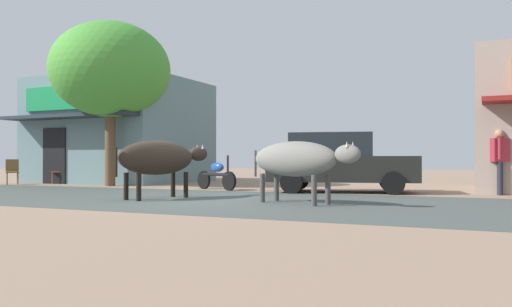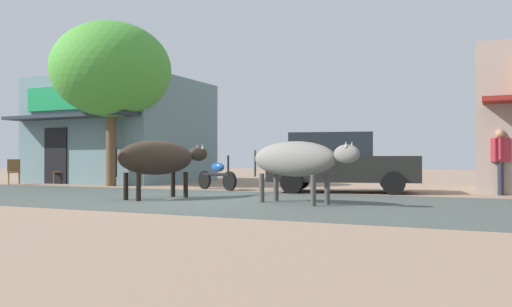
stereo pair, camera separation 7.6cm
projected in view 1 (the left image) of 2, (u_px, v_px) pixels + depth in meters
ground at (193, 199)px, 11.89m from camera, size 80.00×80.00×0.00m
asphalt_road at (193, 199)px, 11.89m from camera, size 72.00×6.16×0.00m
storefront_left_cafe at (121, 132)px, 21.53m from camera, size 6.04×6.14×4.12m
roadside_tree at (110, 70)px, 17.93m from camera, size 4.11×4.11×5.66m
parked_hatchback_car at (339, 162)px, 14.47m from camera, size 4.34×2.59×1.64m
parked_motorcycle at (217, 175)px, 15.58m from camera, size 1.67×0.76×1.03m
cow_near_brown at (159, 158)px, 12.03m from camera, size 1.24×2.64×1.35m
cow_far_dark at (297, 159)px, 10.66m from camera, size 2.64×1.30×1.28m
pedestrian_by_shop at (500, 156)px, 13.27m from camera, size 0.47×0.61×1.68m
cafe_chair_near_tree at (60, 170)px, 19.58m from camera, size 0.62×0.62×0.92m
cafe_chair_by_doorway at (12, 170)px, 19.05m from camera, size 0.62×0.62×0.92m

